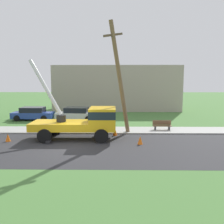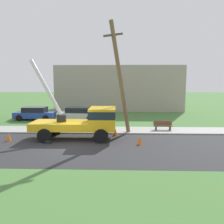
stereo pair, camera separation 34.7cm
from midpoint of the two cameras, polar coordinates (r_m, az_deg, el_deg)
The scene contains 12 objects.
ground_plane at distance 27.56m, azimuth -4.78°, elevation -1.49°, with size 120.00×120.00×0.00m, color #477538.
road_asphalt at distance 15.97m, azimuth -9.88°, elevation -8.31°, with size 80.00×7.78×0.01m, color #2B2B2D.
sidewalk_strip at distance 20.94m, azimuth -6.96°, elevation -4.29°, with size 80.00×2.66×0.10m, color #9E9E99.
utility_truck at distance 17.74m, azimuth -5.89°, elevation -1.98°, with size 6.78×3.20×5.98m.
leaning_utility_pole at distance 18.88m, azimuth 2.47°, elevation 8.24°, with size 2.21×1.94×8.87m.
traffic_cone_ahead at distance 16.46m, azimuth 7.29°, elevation -6.78°, with size 0.36×0.36×0.56m, color orange.
traffic_cone_behind at distance 18.73m, azimuth -23.09°, elevation -5.57°, with size 0.36×0.36×0.56m, color orange.
traffic_cone_curbside at distance 18.94m, azimuth 1.34°, elevation -4.80°, with size 0.36×0.36×0.56m, color orange.
parked_sedan_blue at distance 27.62m, azimuth -17.66°, elevation -0.31°, with size 4.41×2.03×1.42m.
parked_sedan_silver at distance 26.24m, azimuth -7.73°, elevation -0.42°, with size 4.54×2.27×1.42m.
park_bench at distance 21.03m, azimuth 12.58°, elevation -3.22°, with size 1.60×0.45×0.90m.
lowrise_building_backdrop at distance 35.46m, azimuth 2.04°, elevation 5.77°, with size 18.00×6.00×6.40m, color #A5998C.
Camera 2 is at (3.41, -15.01, 4.37)m, focal length 38.07 mm.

